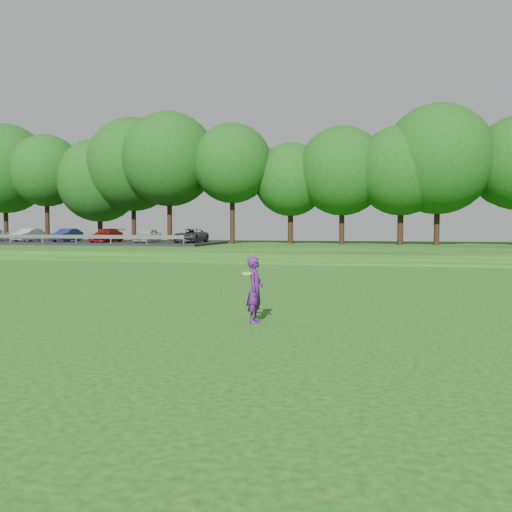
# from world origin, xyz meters

# --- Properties ---
(ground) EXTENTS (140.00, 140.00, 0.00)m
(ground) POSITION_xyz_m (0.00, 0.00, 0.00)
(ground) COLOR #0E480D
(ground) RESTS_ON ground
(berm) EXTENTS (130.00, 30.00, 0.60)m
(berm) POSITION_xyz_m (0.00, 34.00, 0.30)
(berm) COLOR #0E480D
(berm) RESTS_ON ground
(walking_path) EXTENTS (130.00, 1.60, 0.04)m
(walking_path) POSITION_xyz_m (0.00, 20.00, 0.02)
(walking_path) COLOR gray
(walking_path) RESTS_ON ground
(treeline) EXTENTS (104.00, 7.00, 15.00)m
(treeline) POSITION_xyz_m (0.00, 38.00, 8.10)
(treeline) COLOR #0F420F
(treeline) RESTS_ON berm
(parking_lot) EXTENTS (24.00, 9.00, 1.38)m
(parking_lot) POSITION_xyz_m (-23.39, 32.82, 1.06)
(parking_lot) COLOR black
(parking_lot) RESTS_ON berm
(woman) EXTENTS (0.45, 0.57, 1.51)m
(woman) POSITION_xyz_m (0.27, -0.45, 0.75)
(woman) COLOR #50176A
(woman) RESTS_ON ground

